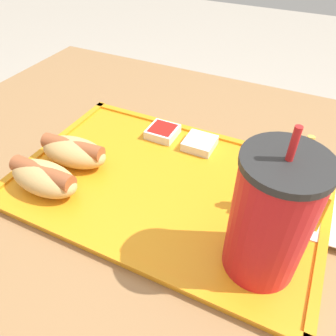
% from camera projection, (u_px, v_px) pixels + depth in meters
% --- Properties ---
extents(dining_table, '(1.04, 0.81, 0.76)m').
position_uv_depth(dining_table, '(172.00, 307.00, 0.75)').
color(dining_table, olive).
rests_on(dining_table, ground_plane).
extents(food_tray, '(0.46, 0.30, 0.01)m').
position_uv_depth(food_tray, '(168.00, 185.00, 0.50)').
color(food_tray, orange).
rests_on(food_tray, dining_table).
extents(paper_napkin, '(0.16, 0.14, 0.00)m').
position_uv_depth(paper_napkin, '(297.00, 200.00, 0.47)').
color(paper_napkin, white).
rests_on(paper_napkin, food_tray).
extents(soda_cup, '(0.09, 0.09, 0.19)m').
position_uv_depth(soda_cup, '(271.00, 218.00, 0.34)').
color(soda_cup, red).
rests_on(soda_cup, food_tray).
extents(hot_dog_far, '(0.11, 0.06, 0.04)m').
position_uv_depth(hot_dog_far, '(44.00, 177.00, 0.47)').
color(hot_dog_far, tan).
rests_on(hot_dog_far, food_tray).
extents(hot_dog_near, '(0.12, 0.06, 0.04)m').
position_uv_depth(hot_dog_near, '(74.00, 151.00, 0.52)').
color(hot_dog_near, tan).
rests_on(hot_dog_near, food_tray).
extents(fries_carton, '(0.07, 0.06, 0.12)m').
position_uv_depth(fries_carton, '(297.00, 191.00, 0.43)').
color(fries_carton, gold).
rests_on(fries_carton, food_tray).
extents(sauce_cup_mayo, '(0.05, 0.05, 0.02)m').
position_uv_depth(sauce_cup_mayo, '(200.00, 143.00, 0.56)').
color(sauce_cup_mayo, silver).
rests_on(sauce_cup_mayo, food_tray).
extents(sauce_cup_ketchup, '(0.05, 0.05, 0.02)m').
position_uv_depth(sauce_cup_ketchup, '(163.00, 131.00, 0.59)').
color(sauce_cup_ketchup, silver).
rests_on(sauce_cup_ketchup, food_tray).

